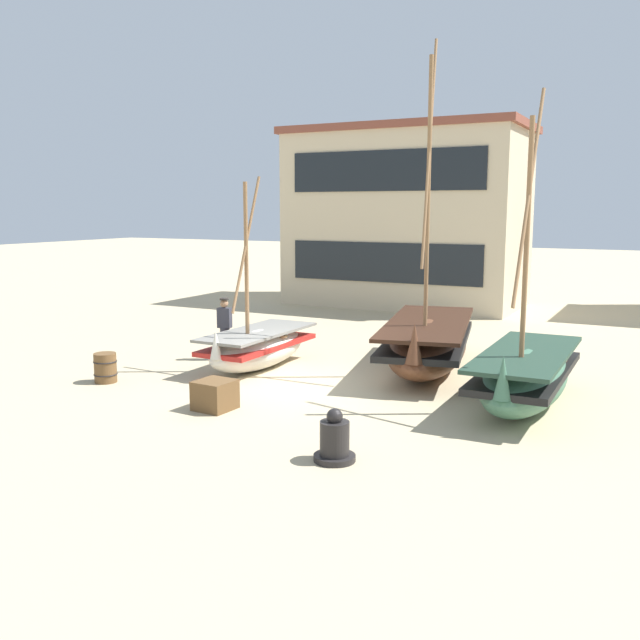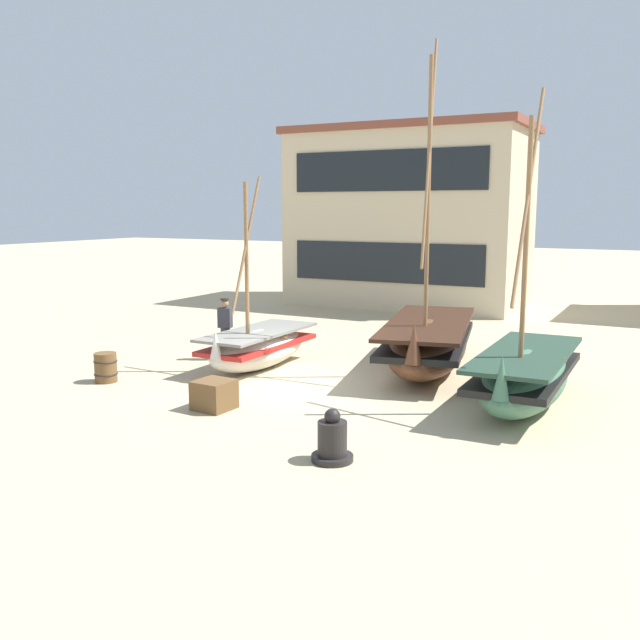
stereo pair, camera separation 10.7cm
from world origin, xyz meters
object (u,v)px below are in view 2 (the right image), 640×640
object	(u,v)px
cargo_crate	(214,395)
wooden_barrel	(106,367)
fishing_boat_near_left	(258,347)
fishing_boat_centre_large	(428,343)
fisherman_by_hull	(225,329)
harbor_building_main	(409,217)
capstan_winch	(332,441)
fishing_boat_far_right	(525,376)

from	to	relation	value
cargo_crate	wooden_barrel	bearing A→B (deg)	169.88
fishing_boat_near_left	fishing_boat_centre_large	size ratio (longest dim) A/B	0.60
fishing_boat_centre_large	fisherman_by_hull	distance (m)	5.45
harbor_building_main	fishing_boat_centre_large	bearing A→B (deg)	-67.05
harbor_building_main	fishing_boat_near_left	bearing A→B (deg)	-86.16
fisherman_by_hull	capstan_winch	distance (m)	8.18
fishing_boat_near_left	wooden_barrel	distance (m)	3.78
fishing_boat_far_right	capstan_winch	bearing A→B (deg)	-114.58
fishing_boat_far_right	harbor_building_main	size ratio (longest dim) A/B	0.66
fishing_boat_near_left	fishing_boat_centre_large	bearing A→B (deg)	23.71
fishing_boat_near_left	capstan_winch	xyz separation A→B (m)	(4.70, -5.08, -0.22)
capstan_winch	harbor_building_main	distance (m)	19.42
fisherman_by_hull	cargo_crate	world-z (taller)	fisherman_by_hull
fishing_boat_near_left	harbor_building_main	distance (m)	13.61
fisherman_by_hull	capstan_winch	size ratio (longest dim) A/B	1.91
capstan_winch	wooden_barrel	distance (m)	7.41
fishing_boat_far_right	capstan_winch	distance (m)	5.10
capstan_winch	fisherman_by_hull	bearing A→B (deg)	137.54
fisherman_by_hull	capstan_winch	bearing A→B (deg)	-42.46
fishing_boat_far_right	fisherman_by_hull	xyz separation A→B (m)	(-8.14, 0.88, 0.18)
wooden_barrel	fishing_boat_near_left	bearing A→B (deg)	50.75
capstan_winch	wooden_barrel	world-z (taller)	capstan_winch
fishing_boat_far_right	harbor_building_main	xyz separation A→B (m)	(-7.71, 13.65, 3.05)
fishing_boat_centre_large	fishing_boat_far_right	xyz separation A→B (m)	(2.85, -2.19, -0.06)
fishing_boat_centre_large	capstan_winch	bearing A→B (deg)	-83.86
fishing_boat_near_left	fisherman_by_hull	xyz separation A→B (m)	(-1.32, 0.43, 0.28)
cargo_crate	harbor_building_main	bearing A→B (deg)	97.21
capstan_winch	fishing_boat_near_left	bearing A→B (deg)	132.80
fishing_boat_near_left	wooden_barrel	xyz separation A→B (m)	(-2.39, -2.93, -0.20)
fishing_boat_far_right	capstan_winch	size ratio (longest dim) A/B	7.31
capstan_winch	fishing_boat_far_right	bearing A→B (deg)	65.42
fisherman_by_hull	fishing_boat_near_left	bearing A→B (deg)	-18.21
cargo_crate	harbor_building_main	size ratio (longest dim) A/B	0.07
fisherman_by_hull	cargo_crate	bearing A→B (deg)	-57.47
fishing_boat_centre_large	fishing_boat_far_right	size ratio (longest dim) A/B	1.25
fishing_boat_near_left	harbor_building_main	world-z (taller)	harbor_building_main
harbor_building_main	wooden_barrel	bearing A→B (deg)	-95.32
capstan_winch	harbor_building_main	size ratio (longest dim) A/B	0.09
fisherman_by_hull	cargo_crate	size ratio (longest dim) A/B	2.33
capstan_winch	wooden_barrel	xyz separation A→B (m)	(-7.09, 2.15, 0.01)
fishing_boat_centre_large	fishing_boat_far_right	world-z (taller)	fishing_boat_centre_large
capstan_winch	wooden_barrel	bearing A→B (deg)	163.12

